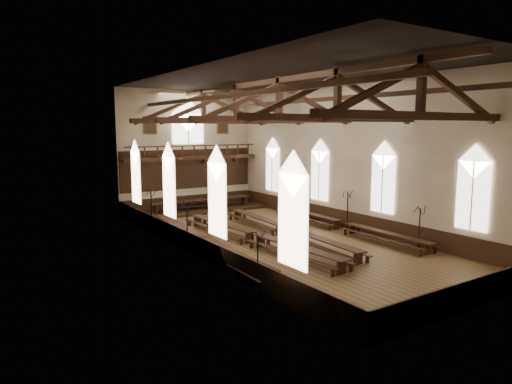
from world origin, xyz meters
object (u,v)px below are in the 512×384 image
at_px(refectory_row_b, 255,236).
at_px(candelabrum_left_mid, 187,234).
at_px(high_table, 202,201).
at_px(dais, 202,210).
at_px(candelabrum_right_far, 279,203).
at_px(refectory_row_c, 286,229).
at_px(candelabrum_left_near, 258,268).
at_px(candelabrum_right_near, 419,236).
at_px(refectory_row_d, 344,224).
at_px(refectory_row_a, 204,241).
at_px(candelabrum_right_mid, 347,218).
at_px(candelabrum_left_far, 152,217).

height_order(refectory_row_b, candelabrum_left_mid, candelabrum_left_mid).
bearing_deg(high_table, dais, 180.00).
height_order(candelabrum_left_mid, candelabrum_right_far, candelabrum_left_mid).
relative_size(candelabrum_left_mid, candelabrum_right_far, 1.14).
height_order(refectory_row_c, candelabrum_left_near, candelabrum_left_near).
distance_m(refectory_row_c, candelabrum_right_far, 8.67).
distance_m(dais, candelabrum_right_near, 18.28).
bearing_deg(dais, candelabrum_right_far, -37.12).
xyz_separation_m(dais, candelabrum_right_far, (5.14, -3.89, 0.64)).
relative_size(refectory_row_b, candelabrum_right_far, 5.91).
bearing_deg(candelabrum_right_far, dais, 142.88).
height_order(refectory_row_c, high_table, high_table).
bearing_deg(candelabrum_left_mid, dais, 59.41).
xyz_separation_m(refectory_row_d, candelabrum_right_near, (0.55, -5.51, 0.25)).
bearing_deg(candelabrum_left_near, refectory_row_a, 84.89).
distance_m(high_table, candelabrum_left_near, 18.46).
xyz_separation_m(candelabrum_right_mid, candelabrum_right_far, (0.00, 7.85, -0.08)).
height_order(refectory_row_a, refectory_row_b, refectory_row_a).
height_order(candelabrum_left_far, candelabrum_right_mid, candelabrum_left_far).
xyz_separation_m(refectory_row_c, candelabrum_left_near, (-6.36, -6.33, 0.20)).
distance_m(refectory_row_d, candelabrum_left_far, 13.07).
distance_m(refectory_row_c, dais, 11.15).
bearing_deg(candelabrum_right_near, refectory_row_a, 148.62).
bearing_deg(refectory_row_a, candelabrum_left_mid, 119.11).
distance_m(high_table, candelabrum_right_far, 6.44).
bearing_deg(refectory_row_b, candelabrum_left_far, 116.26).
relative_size(candelabrum_right_mid, candelabrum_right_far, 1.11).
bearing_deg(candelabrum_left_far, candelabrum_left_near, -90.00).
distance_m(refectory_row_c, candelabrum_left_mid, 6.46).
xyz_separation_m(candelabrum_left_near, candelabrum_right_near, (11.10, -0.06, 0.04)).
relative_size(refectory_row_b, refectory_row_c, 1.02).
height_order(refectory_row_b, high_table, high_table).
height_order(refectory_row_b, candelabrum_right_near, candelabrum_right_near).
bearing_deg(dais, candelabrum_right_mid, -66.36).
height_order(refectory_row_a, candelabrum_left_near, candelabrum_left_near).
distance_m(refectory_row_d, candelabrum_right_mid, 0.70).
distance_m(candelabrum_left_mid, candelabrum_right_near, 13.37).
relative_size(refectory_row_d, high_table, 1.59).
xyz_separation_m(candelabrum_left_near, candelabrum_left_mid, (-0.00, 7.38, 0.13)).
bearing_deg(refectory_row_b, refectory_row_a, 169.68).
bearing_deg(refectory_row_b, high_table, 78.66).
bearing_deg(candelabrum_right_mid, refectory_row_d, -152.32).
distance_m(refectory_row_b, candelabrum_right_mid, 7.48).
height_order(refectory_row_d, candelabrum_right_far, candelabrum_right_far).
height_order(refectory_row_c, dais, refectory_row_c).
bearing_deg(high_table, refectory_row_a, -115.90).
xyz_separation_m(refectory_row_a, candelabrum_left_mid, (-0.57, 1.02, 0.28)).
bearing_deg(candelabrum_left_near, candelabrum_left_far, 90.00).
relative_size(refectory_row_b, candelabrum_left_near, 6.13).
bearing_deg(candelabrum_right_near, candelabrum_left_near, 179.68).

